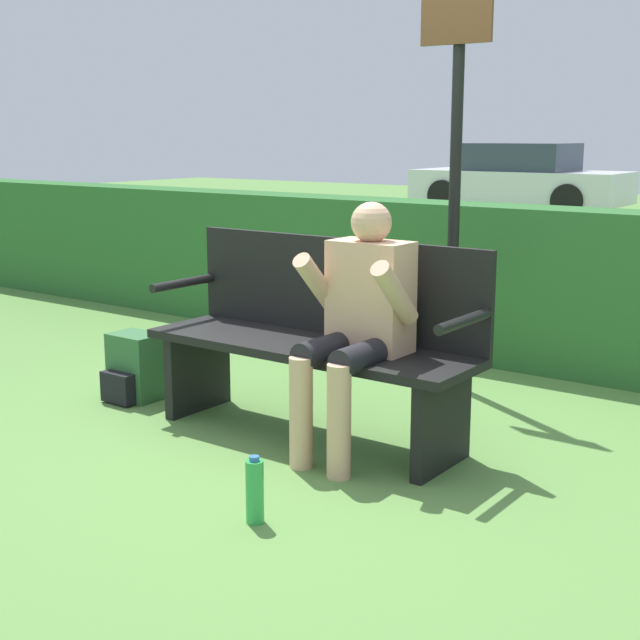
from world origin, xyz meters
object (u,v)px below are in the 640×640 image
at_px(person_seated, 358,316).
at_px(backpack, 135,368).
at_px(water_bottle, 255,491).
at_px(signpost, 455,160).
at_px(parked_car, 520,179).
at_px(park_bench, 317,338).

xyz_separation_m(person_seated, backpack, (-1.56, -0.01, -0.50)).
relative_size(water_bottle, signpost, 0.12).
height_order(signpost, parked_car, signpost).
bearing_deg(water_bottle, park_bench, 113.75).
height_order(person_seated, signpost, signpost).
relative_size(backpack, parked_car, 0.09).
distance_m(person_seated, parked_car, 14.45).
bearing_deg(park_bench, parked_car, 109.80).
distance_m(park_bench, person_seated, 0.41).
distance_m(park_bench, signpost, 1.50).
relative_size(person_seated, water_bottle, 4.35).
bearing_deg(backpack, signpost, 45.47).
bearing_deg(park_bench, person_seated, -20.77).
bearing_deg(park_bench, signpost, 84.57).
distance_m(person_seated, signpost, 1.53).
height_order(backpack, parked_car, parked_car).
height_order(water_bottle, parked_car, parked_car).
xyz_separation_m(water_bottle, signpost, (-0.34, 2.25, 1.24)).
xyz_separation_m(backpack, water_bottle, (1.67, -0.88, -0.05)).
distance_m(backpack, water_bottle, 1.89).
relative_size(signpost, parked_car, 0.56).
bearing_deg(person_seated, signpost, 99.42).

